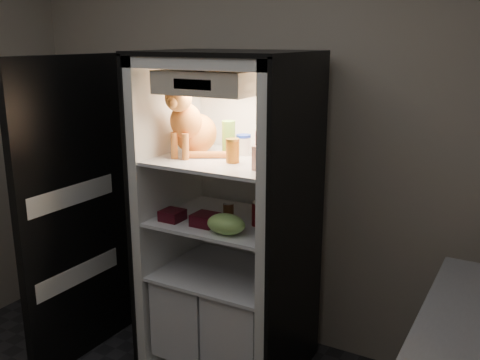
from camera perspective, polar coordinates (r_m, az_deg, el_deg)
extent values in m
plane|color=#A49989|center=(3.37, 2.55, 4.84)|extent=(3.60, 0.00, 3.60)
cube|color=white|center=(3.36, 1.46, -2.64)|extent=(0.85, 0.06, 1.85)
cube|color=white|center=(3.31, -7.23, -3.07)|extent=(0.06, 0.70, 1.85)
cube|color=white|center=(2.93, 5.35, -5.44)|extent=(0.06, 0.70, 1.85)
cube|color=white|center=(2.93, -1.44, 12.58)|extent=(0.85, 0.70, 0.06)
cube|color=white|center=(3.49, -1.24, -18.20)|extent=(0.85, 0.70, 0.06)
cube|color=black|center=(3.33, -7.82, -2.95)|extent=(0.02, 0.72, 1.87)
cube|color=black|center=(2.91, 6.11, -5.58)|extent=(0.02, 0.72, 1.87)
cube|color=black|center=(2.93, -1.45, 13.40)|extent=(0.90, 0.72, 0.02)
cube|color=white|center=(2.97, -1.67, 2.10)|extent=(0.73, 0.62, 0.02)
cube|color=white|center=(3.07, -1.62, -4.28)|extent=(0.73, 0.62, 0.02)
cube|color=white|center=(3.39, -4.15, -13.07)|extent=(0.34, 0.58, 0.48)
cube|color=white|center=(3.23, 1.20, -14.54)|extent=(0.34, 0.58, 0.48)
cube|color=white|center=(3.19, -1.58, -9.87)|extent=(0.73, 0.62, 0.02)
cube|color=beige|center=(2.73, -4.06, 10.27)|extent=(0.52, 0.18, 0.12)
cube|color=black|center=(2.66, -5.08, 10.12)|extent=(0.22, 0.01, 0.05)
cube|color=black|center=(3.37, -16.86, -3.29)|extent=(0.08, 0.87, 1.85)
cube|color=white|center=(3.46, -17.09, -9.46)|extent=(0.07, 0.64, 0.12)
cube|color=white|center=(3.29, -17.76, -1.50)|extent=(0.07, 0.64, 0.12)
ellipsoid|color=#B44D17|center=(3.11, -4.71, 4.93)|extent=(0.25, 0.30, 0.24)
ellipsoid|color=#B44D17|center=(3.00, -5.79, 6.26)|extent=(0.20, 0.18, 0.20)
sphere|color=#C27425|center=(2.92, -6.59, 8.66)|extent=(0.16, 0.16, 0.15)
sphere|color=#C27425|center=(2.87, -7.22, 8.20)|extent=(0.07, 0.07, 0.06)
cone|color=#C27425|center=(2.95, -7.27, 10.12)|extent=(0.06, 0.06, 0.07)
cone|color=#C27425|center=(2.90, -5.75, 10.08)|extent=(0.06, 0.06, 0.07)
cylinder|color=#B44D17|center=(2.98, -7.03, 3.65)|extent=(0.04, 0.04, 0.15)
cylinder|color=#B44D17|center=(2.94, -5.84, 3.55)|extent=(0.04, 0.04, 0.15)
cylinder|color=#B44D17|center=(2.98, -3.55, 2.72)|extent=(0.25, 0.17, 0.04)
cylinder|color=green|center=(3.03, -1.22, 4.31)|extent=(0.08, 0.08, 0.18)
cylinder|color=green|center=(3.01, -1.23, 6.18)|extent=(0.08, 0.08, 0.02)
cylinder|color=white|center=(3.06, 0.38, 3.63)|extent=(0.08, 0.08, 0.10)
cylinder|color=#1C39C6|center=(3.05, 0.38, 4.71)|extent=(0.08, 0.08, 0.02)
cylinder|color=maroon|center=(2.87, -0.79, 3.03)|extent=(0.07, 0.07, 0.12)
cylinder|color=#B48230|center=(2.85, -0.79, 4.31)|extent=(0.07, 0.07, 0.01)
cylinder|color=#A12615|center=(2.89, 2.69, 3.64)|extent=(0.11, 0.11, 0.17)
cylinder|color=white|center=(2.88, 2.71, 5.43)|extent=(0.11, 0.11, 0.01)
cube|color=silver|center=(2.71, 2.26, 2.37)|extent=(0.07, 0.07, 0.12)
cylinder|color=black|center=(3.06, 2.86, -3.05)|extent=(0.06, 0.06, 0.11)
cylinder|color=#B2B2B2|center=(3.04, 2.87, -2.00)|extent=(0.06, 0.06, 0.00)
cylinder|color=black|center=(2.95, 3.61, -3.76)|extent=(0.06, 0.06, 0.11)
cylinder|color=#B2B2B2|center=(2.93, 3.63, -2.71)|extent=(0.06, 0.06, 0.00)
cylinder|color=black|center=(2.94, 1.96, -3.65)|extent=(0.07, 0.07, 0.13)
cylinder|color=#B2B2B2|center=(2.91, 1.97, -2.40)|extent=(0.07, 0.07, 0.00)
cylinder|color=brown|center=(3.09, -1.25, -3.21)|extent=(0.06, 0.06, 0.08)
cylinder|color=#B2B2B2|center=(3.08, -1.25, -2.45)|extent=(0.06, 0.06, 0.01)
ellipsoid|color=#85BE59|center=(2.82, -1.49, -4.71)|extent=(0.21, 0.16, 0.11)
cube|color=#480C17|center=(3.05, -7.23, -3.74)|extent=(0.12, 0.12, 0.06)
cube|color=#480C17|center=(2.95, -3.74, -4.23)|extent=(0.13, 0.13, 0.06)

